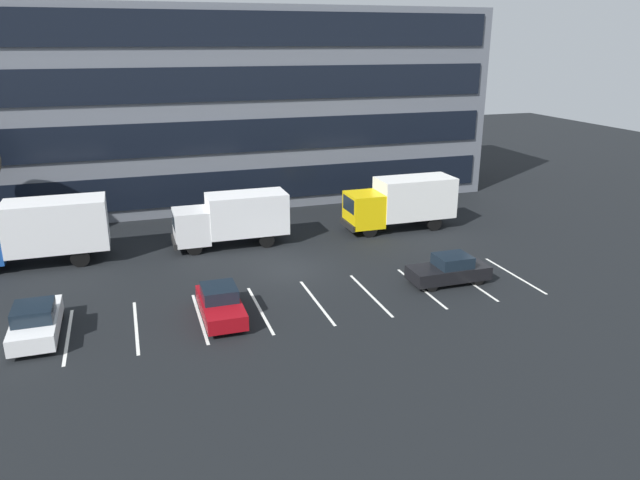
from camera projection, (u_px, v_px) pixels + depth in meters
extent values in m
plane|color=black|center=(292.00, 271.00, 32.91)|extent=(120.00, 120.00, 0.00)
cube|color=slate|center=(229.00, 105.00, 46.86)|extent=(39.33, 10.66, 14.40)
cube|color=black|center=(245.00, 185.00, 43.65)|extent=(37.76, 0.16, 2.30)
cube|color=black|center=(243.00, 136.00, 42.51)|extent=(37.76, 0.16, 2.30)
cube|color=black|center=(241.00, 84.00, 41.37)|extent=(37.76, 0.16, 2.30)
cube|color=black|center=(239.00, 28.00, 40.23)|extent=(37.76, 0.16, 2.30)
cube|color=silver|center=(68.00, 336.00, 25.64)|extent=(0.14, 5.40, 0.01)
cube|color=silver|center=(136.00, 326.00, 26.47)|extent=(0.14, 5.40, 0.01)
cube|color=silver|center=(200.00, 318.00, 27.30)|extent=(0.14, 5.40, 0.01)
cube|color=silver|center=(260.00, 310.00, 28.13)|extent=(0.14, 5.40, 0.01)
cube|color=silver|center=(317.00, 302.00, 28.95)|extent=(0.14, 5.40, 0.01)
cube|color=silver|center=(370.00, 295.00, 29.78)|extent=(0.14, 5.40, 0.01)
cube|color=silver|center=(421.00, 288.00, 30.61)|extent=(0.14, 5.40, 0.01)
cube|color=silver|center=(469.00, 281.00, 31.43)|extent=(0.14, 5.40, 0.01)
cube|color=silver|center=(514.00, 275.00, 32.26)|extent=(0.14, 5.40, 0.01)
cube|color=yellow|center=(364.00, 210.00, 38.94)|extent=(2.16, 2.35, 2.16)
cube|color=black|center=(349.00, 204.00, 38.50)|extent=(0.06, 1.98, 0.95)
cube|color=white|center=(415.00, 197.00, 39.84)|extent=(5.10, 2.45, 2.65)
cube|color=black|center=(348.00, 225.00, 38.91)|extent=(0.20, 2.35, 0.39)
cylinder|color=black|center=(369.00, 230.00, 38.38)|extent=(0.98, 0.29, 0.98)
cylinder|color=black|center=(358.00, 221.00, 40.20)|extent=(0.98, 0.29, 0.98)
cylinder|color=black|center=(434.00, 223.00, 39.75)|extent=(0.98, 0.29, 0.98)
cylinder|color=black|center=(420.00, 215.00, 41.57)|extent=(0.98, 0.29, 0.98)
cube|color=white|center=(57.00, 225.00, 33.47)|extent=(5.40, 2.60, 2.81)
cylinder|color=black|center=(80.00, 258.00, 33.37)|extent=(1.04, 0.31, 1.04)
cylinder|color=black|center=(82.00, 246.00, 35.30)|extent=(1.04, 0.31, 1.04)
cube|color=white|center=(191.00, 226.00, 35.74)|extent=(2.03, 2.21, 2.03)
cube|color=black|center=(174.00, 221.00, 35.31)|extent=(0.06, 1.86, 0.89)
cube|color=white|center=(247.00, 213.00, 36.58)|extent=(4.79, 2.30, 2.49)
cube|color=black|center=(174.00, 242.00, 35.70)|extent=(0.18, 2.21, 0.37)
cylinder|color=black|center=(194.00, 247.00, 35.20)|extent=(0.92, 0.28, 0.92)
cylinder|color=black|center=(191.00, 238.00, 36.91)|extent=(0.92, 0.28, 0.92)
cylinder|color=black|center=(267.00, 240.00, 36.49)|extent=(0.92, 0.28, 0.92)
cylinder|color=black|center=(260.00, 231.00, 38.20)|extent=(0.92, 0.28, 0.92)
cube|color=black|center=(448.00, 272.00, 31.09)|extent=(4.18, 1.75, 0.68)
cube|color=black|center=(453.00, 261.00, 30.95)|extent=(1.76, 1.54, 0.58)
cylinder|color=black|center=(432.00, 286.00, 30.10)|extent=(0.58, 0.21, 0.58)
cylinder|color=black|center=(418.00, 275.00, 31.47)|extent=(0.58, 0.21, 0.58)
cylinder|color=black|center=(478.00, 280.00, 30.89)|extent=(0.58, 0.21, 0.58)
cylinder|color=black|center=(463.00, 270.00, 32.26)|extent=(0.58, 0.21, 0.58)
cube|color=white|center=(36.00, 324.00, 25.39)|extent=(1.81, 4.32, 0.70)
cube|color=black|center=(33.00, 312.00, 24.99)|extent=(1.59, 1.82, 0.60)
cylinder|color=black|center=(22.00, 319.00, 26.50)|extent=(0.22, 0.60, 0.60)
cylinder|color=black|center=(60.00, 314.00, 26.96)|extent=(0.22, 0.60, 0.60)
cylinder|color=black|center=(12.00, 348.00, 24.00)|extent=(0.22, 0.60, 0.60)
cylinder|color=black|center=(54.00, 342.00, 24.47)|extent=(0.22, 0.60, 0.60)
cube|color=maroon|center=(221.00, 307.00, 27.08)|extent=(1.74, 4.16, 0.68)
cube|color=black|center=(219.00, 292.00, 27.07)|extent=(1.53, 1.75, 0.58)
cylinder|color=black|center=(243.00, 323.00, 26.19)|extent=(0.21, 0.58, 0.58)
cylinder|color=black|center=(209.00, 328.00, 25.75)|extent=(0.21, 0.58, 0.58)
cylinder|color=black|center=(232.00, 299.00, 28.59)|extent=(0.21, 0.58, 0.58)
cylinder|color=black|center=(200.00, 303.00, 28.15)|extent=(0.21, 0.58, 0.58)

